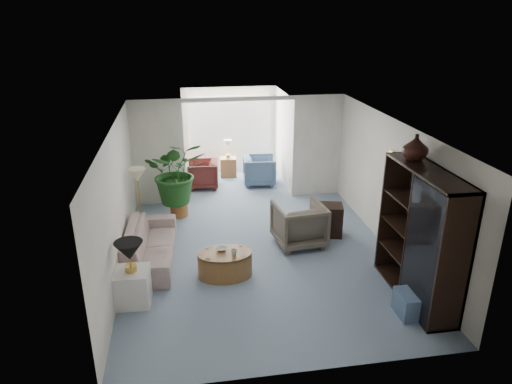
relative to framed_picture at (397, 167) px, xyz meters
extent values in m
plane|color=#7B90A3|center=(-2.46, 0.10, -1.70)|extent=(6.00, 6.00, 0.00)
plane|color=#7B90A3|center=(-2.46, 4.20, -1.70)|extent=(2.60, 2.60, 0.00)
cube|color=white|center=(-4.36, 3.10, -0.45)|extent=(1.20, 0.12, 2.50)
cube|color=white|center=(-0.56, 3.10, -0.45)|extent=(1.20, 0.12, 2.50)
cube|color=white|center=(-2.46, 3.10, 0.75)|extent=(2.60, 0.12, 0.10)
cube|color=white|center=(-2.46, 5.28, -0.30)|extent=(2.20, 0.02, 1.50)
cube|color=white|center=(-2.46, 5.25, -0.30)|extent=(2.20, 0.02, 1.50)
cube|color=#C2B69B|center=(0.00, 0.00, 0.00)|extent=(0.04, 0.50, 0.40)
imported|color=#B4AB98|center=(-4.49, 0.37, -1.38)|extent=(0.95, 2.21, 0.63)
cube|color=white|center=(-4.69, -0.98, -1.41)|extent=(0.55, 0.55, 0.57)
cone|color=black|center=(-4.69, -0.98, -0.78)|extent=(0.44, 0.44, 0.30)
cone|color=beige|center=(-4.73, 1.62, -0.45)|extent=(0.36, 0.36, 0.28)
cylinder|color=brown|center=(-3.19, -0.41, -1.47)|extent=(0.97, 0.97, 0.45)
imported|color=beige|center=(-3.24, -0.31, -1.23)|extent=(0.20, 0.20, 0.05)
imported|color=#B6B49F|center=(-3.04, -0.51, -1.20)|extent=(0.11, 0.11, 0.10)
imported|color=#645D4F|center=(-1.63, 0.56, -1.27)|extent=(1.02, 1.04, 0.86)
cube|color=black|center=(-0.93, 0.86, -1.37)|extent=(0.63, 0.55, 0.66)
cube|color=black|center=(-0.23, -1.50, -0.62)|extent=(0.52, 1.94, 2.15)
imported|color=black|center=(-0.23, -1.00, 0.66)|extent=(0.39, 0.39, 0.41)
cube|color=slate|center=(-0.48, -1.98, -1.51)|extent=(0.48, 0.48, 0.37)
cylinder|color=#A86731|center=(-3.95, 2.32, -1.54)|extent=(0.40, 0.40, 0.32)
imported|color=#1E4E1B|center=(-3.95, 2.32, -0.66)|extent=(1.30, 1.13, 1.44)
imported|color=slate|center=(-1.82, 4.07, -1.32)|extent=(0.90, 0.88, 0.76)
imported|color=#51221C|center=(-3.32, 4.07, -1.34)|extent=(0.84, 0.82, 0.71)
cube|color=brown|center=(-2.57, 4.82, -1.43)|extent=(0.46, 0.37, 0.53)
cube|color=#2B2825|center=(-0.28, -2.05, -1.06)|extent=(0.30, 0.26, 0.16)
cube|color=#44423F|center=(-0.28, -1.72, -0.61)|extent=(0.30, 0.26, 0.16)
cube|color=#2B2621|center=(-0.28, -1.97, -0.16)|extent=(0.30, 0.26, 0.16)
camera|label=1|loc=(-3.80, -7.49, 2.64)|focal=32.76mm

